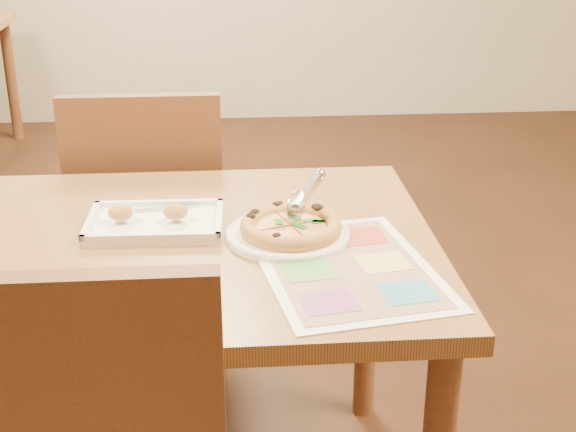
{
  "coord_description": "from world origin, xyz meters",
  "views": [
    {
      "loc": [
        0.22,
        -1.52,
        1.4
      ],
      "look_at": [
        0.34,
        -0.01,
        0.77
      ],
      "focal_mm": 50.0,
      "sensor_mm": 36.0,
      "label": 1
    }
  ],
  "objects": [
    {
      "name": "dining_table",
      "position": [
        0.0,
        0.0,
        0.63
      ],
      "size": [
        1.3,
        0.85,
        0.72
      ],
      "color": "olive",
      "rests_on": "ground"
    },
    {
      "name": "chair_far",
      "position": [
        -0.0,
        0.6,
        0.57
      ],
      "size": [
        0.42,
        0.42,
        0.47
      ],
      "rotation": [
        0.0,
        0.0,
        3.14
      ],
      "color": "brown",
      "rests_on": "ground"
    },
    {
      "name": "plate",
      "position": [
        0.34,
        -0.01,
        0.73
      ],
      "size": [
        0.31,
        0.31,
        0.01
      ],
      "primitive_type": "cylinder",
      "rotation": [
        0.0,
        0.0,
        0.27
      ],
      "color": "white",
      "rests_on": "dining_table"
    },
    {
      "name": "pizza",
      "position": [
        0.35,
        -0.01,
        0.74
      ],
      "size": [
        0.21,
        0.21,
        0.03
      ],
      "rotation": [
        0.0,
        0.0,
        0.33
      ],
      "color": "#C08941",
      "rests_on": "plate"
    },
    {
      "name": "pizza_cutter",
      "position": [
        0.38,
        0.02,
        0.8
      ],
      "size": [
        0.09,
        0.13,
        0.09
      ],
      "rotation": [
        0.0,
        0.0,
        0.97
      ],
      "color": "silver",
      "rests_on": "pizza"
    },
    {
      "name": "appetizer_tray",
      "position": [
        0.07,
        0.06,
        0.73
      ],
      "size": [
        0.29,
        0.2,
        0.05
      ],
      "rotation": [
        0.0,
        0.0,
        -0.03
      ],
      "color": "white",
      "rests_on": "dining_table"
    },
    {
      "name": "menu",
      "position": [
        0.44,
        -0.16,
        0.72
      ],
      "size": [
        0.38,
        0.49,
        0.0
      ],
      "primitive_type": "cube",
      "rotation": [
        0.0,
        0.0,
        0.17
      ],
      "color": "white",
      "rests_on": "dining_table"
    }
  ]
}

